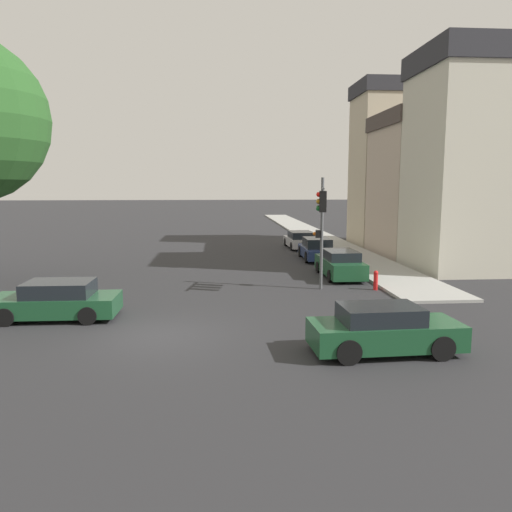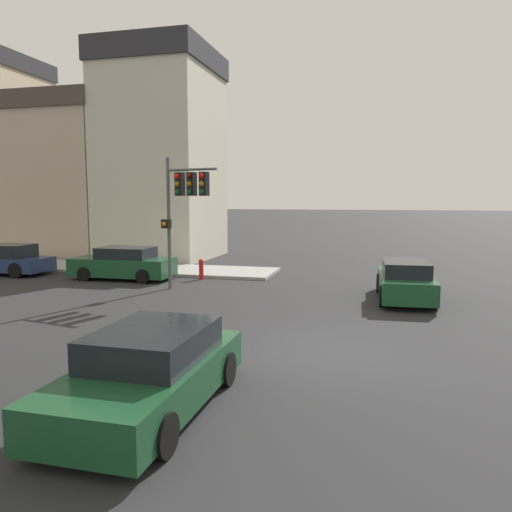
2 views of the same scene
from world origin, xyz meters
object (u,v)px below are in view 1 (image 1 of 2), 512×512
object	(u,v)px
crossing_car_1	(56,301)
parked_car_2	(300,240)
crossing_car_0	(384,330)
parked_car_0	(340,264)
fire_hydrant	(376,280)
parked_car_1	(317,249)
traffic_signal	(322,210)

from	to	relation	value
crossing_car_1	parked_car_2	size ratio (longest dim) A/B	0.99
crossing_car_0	parked_car_0	world-z (taller)	parked_car_0
parked_car_0	parked_car_2	distance (m)	12.38
crossing_car_0	fire_hydrant	size ratio (longest dim) A/B	4.80
crossing_car_0	crossing_car_1	bearing A→B (deg)	154.04
parked_car_1	fire_hydrant	bearing A→B (deg)	-173.76
parked_car_0	parked_car_2	bearing A→B (deg)	-0.33
traffic_signal	parked_car_1	size ratio (longest dim) A/B	1.15
traffic_signal	crossing_car_1	xyz separation A→B (m)	(-10.56, -3.65, -3.07)
crossing_car_0	parked_car_1	bearing A→B (deg)	82.14
traffic_signal	parked_car_1	world-z (taller)	traffic_signal
traffic_signal	fire_hydrant	distance (m)	4.24
parked_car_0	fire_hydrant	bearing A→B (deg)	-166.18
parked_car_0	parked_car_1	world-z (taller)	parked_car_0
crossing_car_0	parked_car_2	world-z (taller)	crossing_car_0
crossing_car_0	parked_car_0	bearing A→B (deg)	79.43
traffic_signal	fire_hydrant	size ratio (longest dim) A/B	5.66
traffic_signal	parked_car_1	xyz separation A→B (m)	(1.85, 10.00, -3.05)
crossing_car_1	crossing_car_0	bearing A→B (deg)	157.16
traffic_signal	fire_hydrant	world-z (taller)	traffic_signal
parked_car_2	parked_car_0	bearing A→B (deg)	178.47
crossing_car_1	parked_car_0	world-z (taller)	parked_car_0
traffic_signal	parked_car_0	world-z (taller)	traffic_signal
traffic_signal	crossing_car_0	distance (m)	8.83
parked_car_0	crossing_car_1	bearing A→B (deg)	120.28
traffic_signal	crossing_car_1	distance (m)	11.59
traffic_signal	parked_car_0	bearing A→B (deg)	-105.17
crossing_car_0	parked_car_1	size ratio (longest dim) A/B	0.97
parked_car_0	parked_car_2	world-z (taller)	parked_car_0
traffic_signal	parked_car_0	distance (m)	5.16
crossing_car_1	fire_hydrant	world-z (taller)	crossing_car_1
parked_car_2	fire_hydrant	distance (m)	15.78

